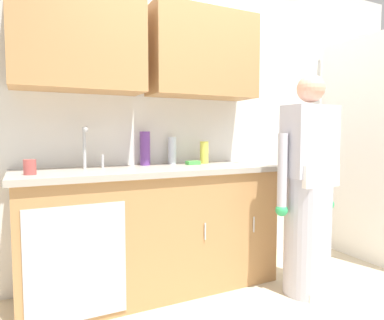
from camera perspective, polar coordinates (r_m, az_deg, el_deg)
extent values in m
plane|color=beige|center=(2.56, 12.44, -23.62)|extent=(9.00, 9.00, 0.00)
cube|color=silver|center=(3.15, 0.77, 7.17)|extent=(4.80, 0.10, 2.70)
cube|color=#B27F4C|center=(2.69, -18.19, 18.20)|extent=(0.91, 0.34, 0.70)
cube|color=#B27F4C|center=(3.00, 1.79, 16.96)|extent=(0.91, 0.34, 0.70)
cube|color=silver|center=(3.60, 26.97, 1.56)|extent=(0.04, 1.10, 2.10)
cube|color=#B27F4C|center=(2.71, -6.43, -11.63)|extent=(1.90, 0.60, 0.90)
cube|color=#B7BABF|center=(2.31, -18.43, -15.91)|extent=(0.60, 0.01, 0.72)
cylinder|color=silver|center=(2.54, 2.19, -11.68)|extent=(0.01, 0.01, 0.12)
cylinder|color=silver|center=(2.76, 10.16, -10.42)|extent=(0.01, 0.01, 0.12)
cube|color=#A8A093|center=(2.62, -6.52, -1.71)|extent=(1.96, 0.66, 0.04)
cube|color=#B7BABF|center=(2.51, -15.81, -2.23)|extent=(0.50, 0.36, 0.03)
cylinder|color=#B7BABF|center=(2.64, -17.33, 1.86)|extent=(0.02, 0.02, 0.30)
sphere|color=#B7BABF|center=(2.58, -17.19, 4.92)|extent=(0.04, 0.04, 0.04)
cylinder|color=#B7BABF|center=(2.67, -14.52, -0.20)|extent=(0.02, 0.02, 0.10)
cube|color=white|center=(2.90, 18.53, -19.62)|extent=(0.20, 0.26, 0.06)
cylinder|color=silver|center=(2.77, 18.44, -11.71)|extent=(0.34, 0.34, 0.88)
cube|color=silver|center=(2.66, 18.81, 2.93)|extent=(0.38, 0.22, 0.52)
sphere|color=#E0A486|center=(2.68, 19.01, 11.06)|extent=(0.20, 0.20, 0.20)
cube|color=white|center=(2.60, 20.55, -2.46)|extent=(0.32, 0.04, 0.16)
cylinder|color=silver|center=(2.54, 14.68, -1.91)|extent=(0.07, 0.07, 0.55)
sphere|color=#33B266|center=(2.58, 14.57, -7.99)|extent=(0.09, 0.09, 0.09)
cylinder|color=silver|center=(2.86, 21.69, -1.39)|extent=(0.07, 0.07, 0.55)
sphere|color=#33B266|center=(2.90, 21.53, -6.81)|extent=(0.09, 0.09, 0.09)
cylinder|color=#66388C|center=(2.83, -7.76, 1.91)|extent=(0.08, 0.08, 0.27)
cylinder|color=#D8D14C|center=(2.97, 2.03, 1.26)|extent=(0.07, 0.07, 0.19)
cylinder|color=silver|center=(2.91, -3.29, 1.56)|extent=(0.07, 0.07, 0.23)
cylinder|color=#B24C47|center=(2.38, -25.18, -1.06)|extent=(0.08, 0.08, 0.10)
cube|color=silver|center=(3.11, 7.04, -0.33)|extent=(0.06, 0.24, 0.01)
cube|color=#4CBF4C|center=(2.86, 0.17, -0.46)|extent=(0.11, 0.07, 0.03)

